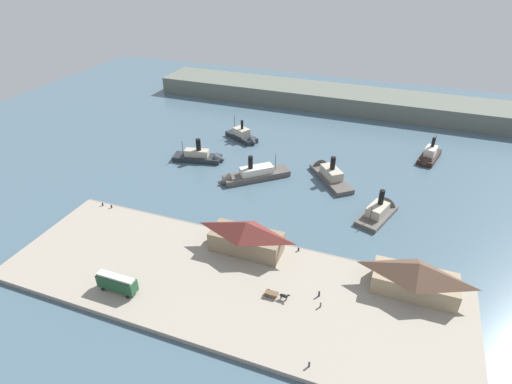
{
  "coord_description": "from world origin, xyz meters",
  "views": [
    {
      "loc": [
        31.39,
        -86.64,
        70.05
      ],
      "look_at": [
        -7.39,
        17.27,
        2.0
      ],
      "focal_mm": 28.96,
      "sensor_mm": 36.0,
      "label": 1
    }
  ],
  "objects": [
    {
      "name": "ground_plane",
      "position": [
        0.0,
        0.0,
        0.0
      ],
      "size": [
        320.0,
        320.0,
        0.0
      ],
      "primitive_type": "plane",
      "color": "#476070"
    },
    {
      "name": "seawall_edge",
      "position": [
        0.0,
        -3.6,
        0.5
      ],
      "size": [
        110.0,
        0.8,
        1.0
      ],
      "primitive_type": "cube",
      "color": "gray",
      "rests_on": "ground"
    },
    {
      "name": "ferry_moored_west",
      "position": [
        43.37,
        63.26,
        1.61
      ],
      "size": [
        8.73,
        16.17,
        9.95
      ],
      "color": "black",
      "rests_on": "ground"
    },
    {
      "name": "ferry_shed_central_terminal",
      "position": [
        40.99,
        -9.57,
        5.34
      ],
      "size": [
        18.95,
        8.69,
        8.15
      ],
      "color": "#998466",
      "rests_on": "quay_promenade"
    },
    {
      "name": "mooring_post_east",
      "position": [
        -48.63,
        -5.08,
        1.65
      ],
      "size": [
        0.44,
        0.44,
        0.9
      ],
      "primitive_type": "cylinder",
      "color": "black",
      "rests_on": "quay_promenade"
    },
    {
      "name": "pedestrian_near_west_shed",
      "position": [
        23.59,
        -37.1,
        1.9
      ],
      "size": [
        0.38,
        0.38,
        1.54
      ],
      "color": "#33384C",
      "rests_on": "quay_promenade"
    },
    {
      "name": "ferry_shed_west_terminal",
      "position": [
        -0.1,
        -9.3,
        5.66
      ],
      "size": [
        18.76,
        8.13,
        8.77
      ],
      "color": "#847056",
      "rests_on": "quay_promenade"
    },
    {
      "name": "mooring_post_west",
      "position": [
        12.65,
        -4.92,
        1.65
      ],
      "size": [
        0.44,
        0.44,
        0.9
      ],
      "primitive_type": "cylinder",
      "color": "black",
      "rests_on": "quay_promenade"
    },
    {
      "name": "street_tram",
      "position": [
        -22.22,
        -33.16,
        3.8
      ],
      "size": [
        9.51,
        2.77,
        4.49
      ],
      "color": "#1E4C2D",
      "rests_on": "quay_promenade"
    },
    {
      "name": "pedestrian_near_east_shed",
      "position": [
        22.27,
        -21.82,
        1.9
      ],
      "size": [
        0.38,
        0.38,
        1.54
      ],
      "color": "#6B5B4C",
      "rests_on": "quay_promenade"
    },
    {
      "name": "ferry_outer_harbor",
      "position": [
        10.93,
        38.44,
        1.54
      ],
      "size": [
        18.97,
        21.58,
        10.99
      ],
      "color": "#514C47",
      "rests_on": "ground"
    },
    {
      "name": "mooring_post_center_west",
      "position": [
        -45.35,
        -5.16,
        1.65
      ],
      "size": [
        0.44,
        0.44,
        0.9
      ],
      "primitive_type": "cylinder",
      "color": "black",
      "rests_on": "quay_promenade"
    },
    {
      "name": "quay_promenade",
      "position": [
        0.0,
        -22.0,
        0.6
      ],
      "size": [
        110.0,
        36.0,
        1.2
      ],
      "primitive_type": "cube",
      "color": "#9E9384",
      "rests_on": "ground"
    },
    {
      "name": "ferry_departing_north",
      "position": [
        30.5,
        21.45,
        1.42
      ],
      "size": [
        11.53,
        18.12,
        11.09
      ],
      "color": "#514C47",
      "rests_on": "ground"
    },
    {
      "name": "pedestrian_standing_center",
      "position": [
        21.23,
        -18.74,
        1.98
      ],
      "size": [
        0.42,
        0.42,
        1.71
      ],
      "color": "#232328",
      "rests_on": "quay_promenade"
    },
    {
      "name": "ferry_mid_harbor",
      "position": [
        -13.5,
        27.13,
        1.61
      ],
      "size": [
        22.56,
        20.53,
        10.36
      ],
      "color": "#514C47",
      "rests_on": "ground"
    },
    {
      "name": "far_headland",
      "position": [
        0.0,
        110.0,
        4.0
      ],
      "size": [
        180.0,
        24.0,
        8.0
      ],
      "primitive_type": "cube",
      "color": "#60665B",
      "rests_on": "ground"
    },
    {
      "name": "ferry_approaching_east",
      "position": [
        -27.23,
        56.36,
        1.65
      ],
      "size": [
        16.5,
        12.01,
        10.37
      ],
      "color": "#23282D",
      "rests_on": "ground"
    },
    {
      "name": "horse_cart",
      "position": [
        12.22,
        -22.49,
        2.12
      ],
      "size": [
        5.79,
        1.56,
        1.87
      ],
      "color": "brown",
      "rests_on": "quay_promenade"
    },
    {
      "name": "ferry_approaching_west",
      "position": [
        -34.68,
        34.37,
        1.52
      ],
      "size": [
        20.01,
        9.38,
        10.28
      ],
      "color": "#23282D",
      "rests_on": "ground"
    }
  ]
}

